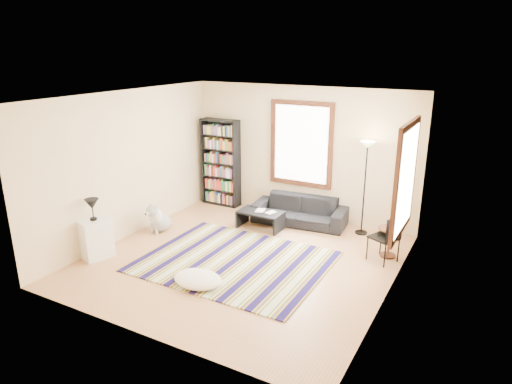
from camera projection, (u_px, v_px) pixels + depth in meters
The scene contains 21 objects.
floor at pixel (242, 262), 7.99m from camera, with size 5.00×5.00×0.10m, color tan.
ceiling at pixel (241, 94), 7.10m from camera, with size 5.00×5.00×0.10m, color white.
wall_back at pixel (302, 153), 9.67m from camera, with size 5.00×0.10×2.80m, color beige.
wall_front at pixel (133, 237), 5.42m from camera, with size 5.00×0.10×2.80m, color beige.
wall_left at pixel (127, 164), 8.71m from camera, with size 0.10×5.00×2.80m, color beige.
wall_right at pixel (398, 208), 6.38m from camera, with size 0.10×5.00×2.80m, color beige.
window_back at pixel (301, 144), 9.55m from camera, with size 1.20×0.06×1.60m, color white.
window_right at pixel (406, 179), 7.02m from camera, with size 0.06×1.20×1.60m, color white.
rug at pixel (234, 261), 7.89m from camera, with size 3.10×2.48×0.02m, color #130D43.
sofa at pixel (300, 211), 9.51m from camera, with size 0.76×1.94×0.57m, color black.
bookshelf at pixel (221, 163), 10.48m from camera, with size 0.90×0.30×2.00m, color black.
coffee_table at pixel (260, 220), 9.30m from camera, with size 0.90×0.50×0.36m, color black.
book_a at pixel (256, 210), 9.29m from camera, with size 0.23×0.17×0.02m, color beige.
book_b at pixel (268, 212), 9.21m from camera, with size 0.15×0.21×0.02m, color beige.
floor_cushion at pixel (198, 279), 7.10m from camera, with size 0.80×0.60×0.20m, color white.
floor_lamp at pixel (364, 189), 8.80m from camera, with size 0.30×0.30×1.86m, color black, non-canonical shape.
side_table at pixel (389, 242), 8.02m from camera, with size 0.40×0.40×0.54m, color #411C10.
folding_chair at pixel (384, 238), 7.81m from camera, with size 0.42×0.40×0.86m, color black.
white_cabinet at pixel (96, 239), 7.97m from camera, with size 0.38×0.50×0.70m, color white.
table_lamp at pixel (93, 210), 7.81m from camera, with size 0.24×0.24×0.38m, color black, non-canonical shape.
dog at pixel (160, 217), 9.12m from camera, with size 0.42×0.59×0.59m, color silver, non-canonical shape.
Camera 1 is at (3.69, -6.22, 3.57)m, focal length 32.00 mm.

